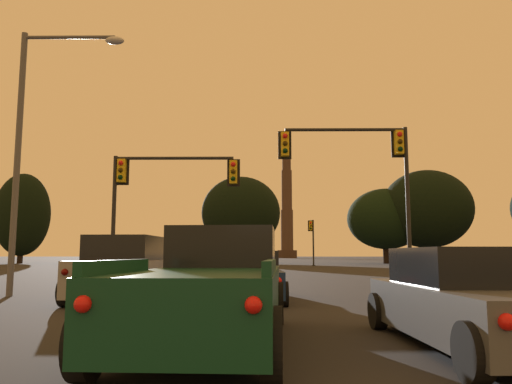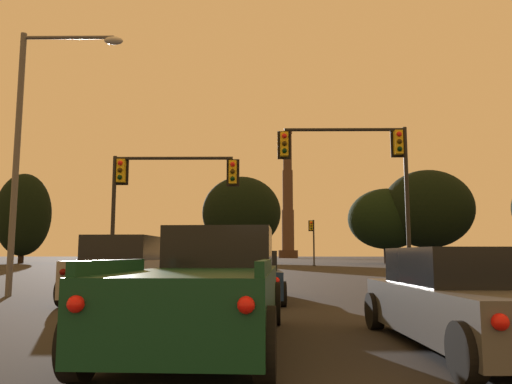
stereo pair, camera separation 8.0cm
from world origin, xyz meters
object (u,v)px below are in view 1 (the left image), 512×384
at_px(sedan_center_lane_front, 250,277).
at_px(street_lamp, 35,130).
at_px(smokestack, 287,207).
at_px(traffic_light_far_right, 312,236).
at_px(traffic_light_overhead_left, 157,185).
at_px(sedan_right_lane_second, 471,301).
at_px(traffic_light_overhead_right, 365,164).
at_px(pickup_truck_center_lane_second, 213,288).
at_px(suv_left_lane_front, 126,269).

xyz_separation_m(sedan_center_lane_front, street_lamp, (-7.15, 1.18, 4.74)).
bearing_deg(smokestack, traffic_light_far_right, -91.73).
bearing_deg(street_lamp, smokestack, 83.95).
bearing_deg(traffic_light_overhead_left, sedan_right_lane_second, -62.51).
height_order(sedan_center_lane_front, traffic_light_overhead_right, traffic_light_overhead_right).
height_order(sedan_right_lane_second, street_lamp, street_lamp).
height_order(sedan_center_lane_front, street_lamp, street_lamp).
xyz_separation_m(pickup_truck_center_lane_second, traffic_light_far_right, (6.76, 49.94, 2.68)).
height_order(suv_left_lane_front, traffic_light_overhead_left, traffic_light_overhead_left).
height_order(pickup_truck_center_lane_second, sedan_right_lane_second, pickup_truck_center_lane_second).
xyz_separation_m(suv_left_lane_front, traffic_light_overhead_left, (-0.67, 7.25, 3.49)).
xyz_separation_m(sedan_center_lane_front, sedan_right_lane_second, (3.35, -7.58, 0.00)).
height_order(pickup_truck_center_lane_second, smokestack, smokestack).
bearing_deg(pickup_truck_center_lane_second, sedan_right_lane_second, -5.21).
bearing_deg(suv_left_lane_front, traffic_light_overhead_right, 39.06).
height_order(sedan_right_lane_second, smokestack, smokestack).
distance_m(pickup_truck_center_lane_second, suv_left_lane_front, 7.61).
relative_size(suv_left_lane_front, traffic_light_far_right, 0.94).
height_order(suv_left_lane_front, street_lamp, street_lamp).
xyz_separation_m(sedan_right_lane_second, traffic_light_overhead_left, (-7.64, 14.69, 3.72)).
distance_m(suv_left_lane_front, traffic_light_overhead_right, 11.43).
relative_size(sedan_right_lane_second, traffic_light_overhead_left, 0.82).
distance_m(sedan_center_lane_front, traffic_light_overhead_right, 9.09).
xyz_separation_m(street_lamp, smokestack, (17.09, 161.20, 12.52)).
xyz_separation_m(traffic_light_overhead_right, traffic_light_overhead_left, (-9.14, 0.88, -0.80)).
height_order(suv_left_lane_front, traffic_light_overhead_right, traffic_light_overhead_right).
bearing_deg(sedan_center_lane_front, traffic_light_far_right, 80.56).
bearing_deg(street_lamp, pickup_truck_center_lane_second, -50.78).
bearing_deg(traffic_light_overhead_left, sedan_center_lane_front, -58.85).
bearing_deg(sedan_center_lane_front, suv_left_lane_front, -178.77).
distance_m(street_lamp, smokestack, 162.59).
height_order(sedan_right_lane_second, traffic_light_far_right, traffic_light_far_right).
bearing_deg(sedan_center_lane_front, pickup_truck_center_lane_second, -94.52).
bearing_deg(street_lamp, sedan_center_lane_front, -9.38).
relative_size(sedan_center_lane_front, street_lamp, 0.54).
xyz_separation_m(suv_left_lane_front, street_lamp, (-3.52, 1.32, 4.51)).
height_order(traffic_light_far_right, street_lamp, street_lamp).
distance_m(pickup_truck_center_lane_second, street_lamp, 11.58).
xyz_separation_m(sedan_right_lane_second, street_lamp, (-10.49, 8.76, 4.74)).
height_order(sedan_right_lane_second, traffic_light_overhead_right, traffic_light_overhead_right).
xyz_separation_m(sedan_right_lane_second, smokestack, (6.60, 169.97, 17.26)).
relative_size(sedan_right_lane_second, traffic_light_overhead_right, 0.70).
bearing_deg(traffic_light_far_right, street_lamp, -107.91).
bearing_deg(smokestack, traffic_light_overhead_left, -95.24).
xyz_separation_m(traffic_light_overhead_right, street_lamp, (-11.99, -5.05, 0.22)).
bearing_deg(street_lamp, sedan_right_lane_second, -39.86).
bearing_deg(sedan_right_lane_second, traffic_light_far_right, 85.15).
distance_m(sedan_center_lane_front, pickup_truck_center_lane_second, 7.07).
bearing_deg(traffic_light_overhead_right, pickup_truck_center_lane_second, -111.64).
xyz_separation_m(suv_left_lane_front, traffic_light_far_right, (9.95, 43.03, 2.58)).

